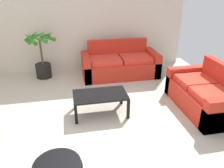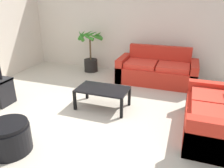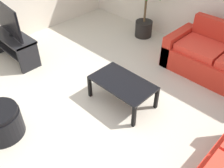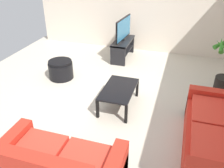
% 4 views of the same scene
% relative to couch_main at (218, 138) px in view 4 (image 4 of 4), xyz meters
% --- Properties ---
extents(ground_plane, '(6.60, 6.60, 0.00)m').
position_rel_couch_main_xyz_m(ground_plane, '(-1.02, -2.28, -0.30)').
color(ground_plane, beige).
extents(wall_left, '(0.06, 6.00, 2.70)m').
position_rel_couch_main_xyz_m(wall_left, '(-4.02, -2.28, 1.05)').
color(wall_left, beige).
rests_on(wall_left, ground).
extents(couch_main, '(1.98, 0.90, 0.90)m').
position_rel_couch_main_xyz_m(couch_main, '(0.00, 0.00, 0.00)').
color(couch_main, red).
rests_on(couch_main, ground).
extents(tv_stand, '(1.10, 0.45, 0.54)m').
position_rel_couch_main_xyz_m(tv_stand, '(-3.20, -2.34, 0.05)').
color(tv_stand, black).
rests_on(tv_stand, ground).
extents(tv, '(1.05, 0.14, 0.63)m').
position_rel_couch_main_xyz_m(tv, '(-3.20, -2.34, 0.57)').
color(tv, black).
rests_on(tv, tv_stand).
extents(coffee_table, '(1.01, 0.60, 0.41)m').
position_rel_couch_main_xyz_m(coffee_table, '(-0.80, -1.78, 0.06)').
color(coffee_table, black).
rests_on(coffee_table, ground).
extents(ottoman, '(0.59, 0.59, 0.45)m').
position_rel_couch_main_xyz_m(ottoman, '(-1.56, -3.46, -0.08)').
color(ottoman, black).
rests_on(ottoman, ground).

